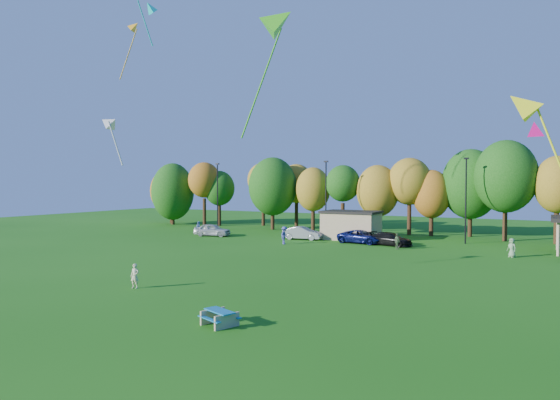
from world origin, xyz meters
The scene contains 20 objects.
ground centered at (0.00, 0.00, 0.00)m, with size 160.00×160.00×0.00m, color #19600F.
tree_line centered at (-1.03, 45.51, 5.91)m, with size 93.57×10.55×11.15m.
lamp_posts centered at (2.00, 40.00, 4.90)m, with size 64.50×0.25×9.09m.
utility_building centered at (-10.00, 38.00, 1.64)m, with size 6.30×4.30×3.25m.
picnic_table centered at (-3.14, 2.85, 0.40)m, with size 1.96×1.80×0.69m.
kite_flyer centered at (-12.33, 6.87, 0.75)m, with size 0.55×0.36×1.51m, color beige.
car_a centered at (-25.97, 33.30, 0.75)m, with size 1.77×4.40×1.50m, color silver.
car_b centered at (-14.78, 35.20, 0.73)m, with size 1.54×4.41×1.45m, color #9B9BA0.
car_c centered at (-7.73, 35.04, 0.71)m, with size 2.34×5.08×1.41m, color #0D1453.
car_d centered at (-4.53, 34.63, 0.68)m, with size 1.89×4.65×1.35m, color black.
far_person_0 centered at (-3.10, 32.11, 0.78)m, with size 0.92×0.38×1.57m, color #547346.
far_person_1 centered at (-14.61, 30.50, 0.93)m, with size 1.20×0.69×1.86m, color #494AA1.
far_person_4 centered at (6.99, 31.75, 0.83)m, with size 0.81×0.53×1.66m, color #769D6C.
far_person_5 centered at (-29.10, 34.68, 0.78)m, with size 0.76×0.59×1.56m, color #5578BC.
kite_4 centered at (-3.70, 9.53, 15.53)m, with size 4.43×3.02×7.66m.
kite_8 centered at (-24.10, 18.86, 20.70)m, with size 3.03×1.69×5.28m.
kite_9 centered at (9.24, 9.41, 8.89)m, with size 0.97×1.20×1.09m.
kite_12 centered at (-22.43, 19.18, 22.33)m, with size 1.59×2.71×4.44m.
kite_13 centered at (8.52, 11.97, 10.23)m, with size 3.47×1.61×5.65m.
kite_15 centered at (-15.28, 7.55, 10.26)m, with size 2.16×1.19×3.44m.
Camera 1 is at (9.93, -15.41, 6.45)m, focal length 32.00 mm.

